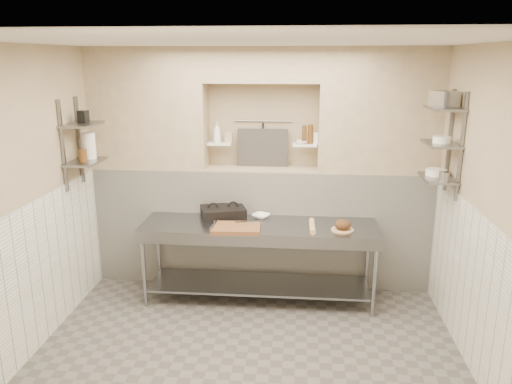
# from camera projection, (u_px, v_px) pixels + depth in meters

# --- Properties ---
(floor) EXTENTS (4.00, 3.90, 0.10)m
(floor) POSITION_uv_depth(u_px,v_px,m) (246.00, 364.00, 4.59)
(floor) COLOR #47433F
(floor) RESTS_ON ground
(ceiling) EXTENTS (4.00, 3.90, 0.10)m
(ceiling) POSITION_uv_depth(u_px,v_px,m) (245.00, 34.00, 3.84)
(ceiling) COLOR silver
(ceiling) RESTS_ON ground
(wall_left) EXTENTS (0.10, 3.90, 2.80)m
(wall_left) POSITION_uv_depth(u_px,v_px,m) (15.00, 208.00, 4.39)
(wall_left) COLOR tan
(wall_left) RESTS_ON ground
(wall_right) EXTENTS (0.10, 3.90, 2.80)m
(wall_right) POSITION_uv_depth(u_px,v_px,m) (497.00, 221.00, 4.04)
(wall_right) COLOR tan
(wall_right) RESTS_ON ground
(wall_back) EXTENTS (4.00, 0.10, 2.80)m
(wall_back) POSITION_uv_depth(u_px,v_px,m) (263.00, 165.00, 6.14)
(wall_back) COLOR tan
(wall_back) RESTS_ON ground
(wall_front) EXTENTS (4.00, 0.10, 2.80)m
(wall_front) POSITION_uv_depth(u_px,v_px,m) (198.00, 345.00, 2.29)
(wall_front) COLOR tan
(wall_front) RESTS_ON ground
(backwall_lower) EXTENTS (4.00, 0.40, 1.40)m
(backwall_lower) POSITION_uv_depth(u_px,v_px,m) (262.00, 225.00, 6.08)
(backwall_lower) COLOR white
(backwall_lower) RESTS_ON floor
(alcove_sill) EXTENTS (1.30, 0.40, 0.02)m
(alcove_sill) POSITION_uv_depth(u_px,v_px,m) (262.00, 168.00, 5.89)
(alcove_sill) COLOR tan
(alcove_sill) RESTS_ON backwall_lower
(backwall_pillar_left) EXTENTS (1.35, 0.40, 1.40)m
(backwall_pillar_left) POSITION_uv_depth(u_px,v_px,m) (149.00, 109.00, 5.83)
(backwall_pillar_left) COLOR tan
(backwall_pillar_left) RESTS_ON backwall_lower
(backwall_pillar_right) EXTENTS (1.35, 0.40, 1.40)m
(backwall_pillar_right) POSITION_uv_depth(u_px,v_px,m) (379.00, 111.00, 5.60)
(backwall_pillar_right) COLOR tan
(backwall_pillar_right) RESTS_ON backwall_lower
(backwall_header) EXTENTS (1.30, 0.40, 0.40)m
(backwall_header) POSITION_uv_depth(u_px,v_px,m) (262.00, 65.00, 5.58)
(backwall_header) COLOR tan
(backwall_header) RESTS_ON backwall_lower
(wainscot_left) EXTENTS (0.02, 3.90, 1.40)m
(wainscot_left) POSITION_uv_depth(u_px,v_px,m) (31.00, 281.00, 4.57)
(wainscot_left) COLOR white
(wainscot_left) RESTS_ON floor
(wainscot_right) EXTENTS (0.02, 3.90, 1.40)m
(wainscot_right) POSITION_uv_depth(u_px,v_px,m) (479.00, 299.00, 4.23)
(wainscot_right) COLOR white
(wainscot_right) RESTS_ON floor
(alcove_shelf_left) EXTENTS (0.28, 0.16, 0.02)m
(alcove_shelf_left) POSITION_uv_depth(u_px,v_px,m) (220.00, 144.00, 5.86)
(alcove_shelf_left) COLOR white
(alcove_shelf_left) RESTS_ON backwall_lower
(alcove_shelf_right) EXTENTS (0.28, 0.16, 0.02)m
(alcove_shelf_right) POSITION_uv_depth(u_px,v_px,m) (305.00, 145.00, 5.78)
(alcove_shelf_right) COLOR white
(alcove_shelf_right) RESTS_ON backwall_lower
(utensil_rail) EXTENTS (0.70, 0.02, 0.02)m
(utensil_rail) POSITION_uv_depth(u_px,v_px,m) (263.00, 121.00, 5.92)
(utensil_rail) COLOR gray
(utensil_rail) RESTS_ON wall_back
(hanging_steel) EXTENTS (0.02, 0.02, 0.30)m
(hanging_steel) POSITION_uv_depth(u_px,v_px,m) (263.00, 135.00, 5.94)
(hanging_steel) COLOR black
(hanging_steel) RESTS_ON utensil_rail
(splash_panel) EXTENTS (0.60, 0.08, 0.45)m
(splash_panel) POSITION_uv_depth(u_px,v_px,m) (263.00, 148.00, 5.93)
(splash_panel) COLOR #383330
(splash_panel) RESTS_ON alcove_sill
(shelf_rail_left_a) EXTENTS (0.03, 0.03, 0.95)m
(shelf_rail_left_a) POSITION_uv_depth(u_px,v_px,m) (80.00, 140.00, 5.48)
(shelf_rail_left_a) COLOR slate
(shelf_rail_left_a) RESTS_ON wall_left
(shelf_rail_left_b) EXTENTS (0.03, 0.03, 0.95)m
(shelf_rail_left_b) POSITION_uv_depth(u_px,v_px,m) (63.00, 146.00, 5.10)
(shelf_rail_left_b) COLOR slate
(shelf_rail_left_b) RESTS_ON wall_left
(wall_shelf_left_lower) EXTENTS (0.30, 0.50, 0.02)m
(wall_shelf_left_lower) POSITION_uv_depth(u_px,v_px,m) (85.00, 162.00, 5.33)
(wall_shelf_left_lower) COLOR slate
(wall_shelf_left_lower) RESTS_ON wall_left
(wall_shelf_left_upper) EXTENTS (0.30, 0.50, 0.03)m
(wall_shelf_left_upper) POSITION_uv_depth(u_px,v_px,m) (82.00, 124.00, 5.23)
(wall_shelf_left_upper) COLOR slate
(wall_shelf_left_upper) RESTS_ON wall_left
(shelf_rail_right_a) EXTENTS (0.03, 0.03, 1.05)m
(shelf_rail_right_a) POSITION_uv_depth(u_px,v_px,m) (449.00, 141.00, 5.13)
(shelf_rail_right_a) COLOR slate
(shelf_rail_right_a) RESTS_ON wall_right
(shelf_rail_right_b) EXTENTS (0.03, 0.03, 1.05)m
(shelf_rail_right_b) POSITION_uv_depth(u_px,v_px,m) (461.00, 148.00, 4.74)
(shelf_rail_right_b) COLOR slate
(shelf_rail_right_b) RESTS_ON wall_right
(wall_shelf_right_lower) EXTENTS (0.30, 0.50, 0.02)m
(wall_shelf_right_lower) POSITION_uv_depth(u_px,v_px,m) (438.00, 178.00, 5.04)
(wall_shelf_right_lower) COLOR slate
(wall_shelf_right_lower) RESTS_ON wall_right
(wall_shelf_right_mid) EXTENTS (0.30, 0.50, 0.02)m
(wall_shelf_right_mid) POSITION_uv_depth(u_px,v_px,m) (441.00, 144.00, 4.95)
(wall_shelf_right_mid) COLOR slate
(wall_shelf_right_mid) RESTS_ON wall_right
(wall_shelf_right_upper) EXTENTS (0.30, 0.50, 0.03)m
(wall_shelf_right_upper) POSITION_uv_depth(u_px,v_px,m) (444.00, 108.00, 4.86)
(wall_shelf_right_upper) COLOR slate
(wall_shelf_right_upper) RESTS_ON wall_right
(prep_table) EXTENTS (2.60, 0.70, 0.90)m
(prep_table) POSITION_uv_depth(u_px,v_px,m) (259.00, 247.00, 5.55)
(prep_table) COLOR gray
(prep_table) RESTS_ON floor
(panini_press) EXTENTS (0.57, 0.49, 0.13)m
(panini_press) POSITION_uv_depth(u_px,v_px,m) (223.00, 213.00, 5.68)
(panini_press) COLOR black
(panini_press) RESTS_ON prep_table
(cutting_board) EXTENTS (0.53, 0.38, 0.05)m
(cutting_board) POSITION_uv_depth(u_px,v_px,m) (236.00, 228.00, 5.30)
(cutting_board) COLOR brown
(cutting_board) RESTS_ON prep_table
(knife_blade) EXTENTS (0.29, 0.09, 0.01)m
(knife_blade) POSITION_uv_depth(u_px,v_px,m) (248.00, 222.00, 5.43)
(knife_blade) COLOR gray
(knife_blade) RESTS_ON cutting_board
(tongs) EXTENTS (0.04, 0.26, 0.02)m
(tongs) POSITION_uv_depth(u_px,v_px,m) (213.00, 225.00, 5.30)
(tongs) COLOR gray
(tongs) RESTS_ON cutting_board
(mixing_bowl) EXTENTS (0.25, 0.25, 0.05)m
(mixing_bowl) POSITION_uv_depth(u_px,v_px,m) (261.00, 216.00, 5.71)
(mixing_bowl) COLOR white
(mixing_bowl) RESTS_ON prep_table
(rolling_pin) EXTENTS (0.07, 0.41, 0.06)m
(rolling_pin) POSITION_uv_depth(u_px,v_px,m) (312.00, 226.00, 5.34)
(rolling_pin) COLOR tan
(rolling_pin) RESTS_ON prep_table
(bread_board) EXTENTS (0.24, 0.24, 0.01)m
(bread_board) POSITION_uv_depth(u_px,v_px,m) (342.00, 230.00, 5.31)
(bread_board) COLOR tan
(bread_board) RESTS_ON prep_table
(bread_loaf) EXTENTS (0.18, 0.18, 0.11)m
(bread_loaf) POSITION_uv_depth(u_px,v_px,m) (343.00, 224.00, 5.29)
(bread_loaf) COLOR #4C2D19
(bread_loaf) RESTS_ON bread_board
(bottle_soap) EXTENTS (0.12, 0.12, 0.24)m
(bottle_soap) POSITION_uv_depth(u_px,v_px,m) (217.00, 132.00, 5.82)
(bottle_soap) COLOR white
(bottle_soap) RESTS_ON alcove_shelf_left
(jar_alcove) EXTENTS (0.08, 0.08, 0.12)m
(jar_alcove) POSITION_uv_depth(u_px,v_px,m) (229.00, 137.00, 5.84)
(jar_alcove) COLOR tan
(jar_alcove) RESTS_ON alcove_shelf_left
(bowl_alcove) EXTENTS (0.14, 0.14, 0.04)m
(bowl_alcove) POSITION_uv_depth(u_px,v_px,m) (302.00, 142.00, 5.76)
(bowl_alcove) COLOR white
(bowl_alcove) RESTS_ON alcove_shelf_right
(condiment_a) EXTENTS (0.06, 0.06, 0.22)m
(condiment_a) POSITION_uv_depth(u_px,v_px,m) (310.00, 134.00, 5.74)
(condiment_a) COLOR #4F2F13
(condiment_a) RESTS_ON alcove_shelf_right
(condiment_b) EXTENTS (0.05, 0.05, 0.21)m
(condiment_b) POSITION_uv_depth(u_px,v_px,m) (304.00, 135.00, 5.73)
(condiment_b) COLOR #4F2F13
(condiment_b) RESTS_ON alcove_shelf_right
(condiment_c) EXTENTS (0.08, 0.08, 0.13)m
(condiment_c) POSITION_uv_depth(u_px,v_px,m) (317.00, 138.00, 5.75)
(condiment_c) COLOR white
(condiment_c) RESTS_ON alcove_shelf_right
(jug_left) EXTENTS (0.14, 0.14, 0.28)m
(jug_left) POSITION_uv_depth(u_px,v_px,m) (89.00, 146.00, 5.41)
(jug_left) COLOR white
(jug_left) RESTS_ON wall_shelf_left_lower
(jar_left) EXTENTS (0.09, 0.09, 0.13)m
(jar_left) POSITION_uv_depth(u_px,v_px,m) (83.00, 155.00, 5.26)
(jar_left) COLOR #4F2F13
(jar_left) RESTS_ON wall_shelf_left_lower
(box_left_upper) EXTENTS (0.11, 0.11, 0.13)m
(box_left_upper) POSITION_uv_depth(u_px,v_px,m) (83.00, 117.00, 5.25)
(box_left_upper) COLOR black
(box_left_upper) RESTS_ON wall_shelf_left_upper
(bowl_right) EXTENTS (0.21, 0.21, 0.06)m
(bowl_right) POSITION_uv_depth(u_px,v_px,m) (436.00, 172.00, 5.10)
(bowl_right) COLOR white
(bowl_right) RESTS_ON wall_shelf_right_lower
(canister_right) EXTENTS (0.10, 0.10, 0.10)m
(canister_right) POSITION_uv_depth(u_px,v_px,m) (444.00, 177.00, 4.82)
(canister_right) COLOR gray
(canister_right) RESTS_ON wall_shelf_right_lower
(bowl_right_mid) EXTENTS (0.18, 0.18, 0.06)m
(bowl_right_mid) POSITION_uv_depth(u_px,v_px,m) (442.00, 140.00, 4.92)
(bowl_right_mid) COLOR white
(bowl_right_mid) RESTS_ON wall_shelf_right_mid
(basket_right) EXTENTS (0.27, 0.29, 0.15)m
(basket_right) POSITION_uv_depth(u_px,v_px,m) (444.00, 99.00, 4.87)
(basket_right) COLOR gray
(basket_right) RESTS_ON wall_shelf_right_upper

